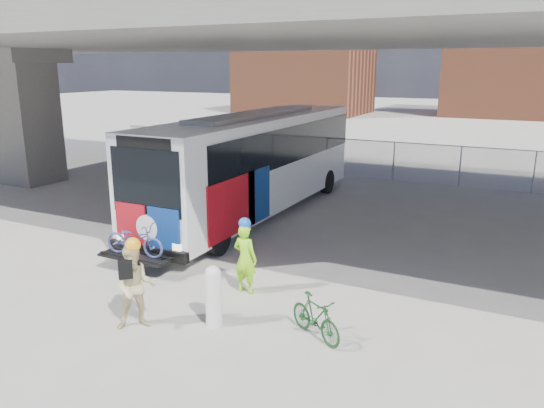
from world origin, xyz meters
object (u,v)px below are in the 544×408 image
Objects in this scene: bollard at (213,294)px; bus at (256,157)px; cyclist_hivis at (245,257)px; bike_parked at (316,317)px; cyclist_tan at (136,286)px.

bus is at bearing 112.76° from bollard.
cyclist_hivis is at bearing 98.07° from bollard.
bollard is 0.89× the size of bike_parked.
bollard is 2.16m from bike_parked.
bus reaches higher than bollard.
cyclist_tan reaches higher than cyclist_hivis.
cyclist_tan is (-1.36, -0.80, 0.22)m from bollard.
bus is 9.20m from cyclist_tan.
bollard reaches higher than bike_parked.
cyclist_tan is (2.04, -8.89, -1.19)m from bus.
cyclist_hivis is 2.73m from bike_parked.
cyclist_tan reaches higher than bike_parked.
bollard is at bearing 102.88° from cyclist_hivis.
bus is at bearing -58.75° from cyclist_hivis.
bus reaches higher than cyclist_tan.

